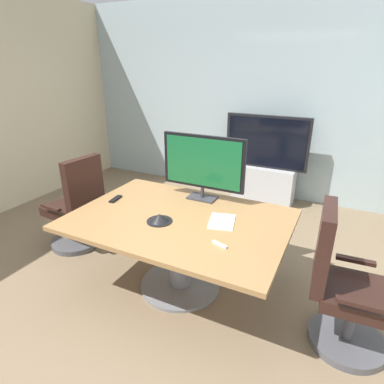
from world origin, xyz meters
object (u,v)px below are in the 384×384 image
object	(u,v)px
conference_table	(180,235)
office_chair_left	(77,211)
tv_monitor	(203,164)
wall_display_unit	(264,174)
remote_control	(116,199)
conference_phone	(159,218)
office_chair_right	(342,291)

from	to	relation	value
conference_table	office_chair_left	world-z (taller)	office_chair_left
tv_monitor	office_chair_left	bearing A→B (deg)	-164.58
wall_display_unit	remote_control	world-z (taller)	wall_display_unit
tv_monitor	remote_control	xyz separation A→B (m)	(-0.76, -0.42, -0.35)
conference_phone	remote_control	xyz separation A→B (m)	(-0.64, 0.20, -0.02)
office_chair_left	wall_display_unit	world-z (taller)	wall_display_unit
office_chair_left	wall_display_unit	bearing A→B (deg)	150.88
office_chair_left	conference_table	bearing A→B (deg)	90.73
conference_table	tv_monitor	bearing A→B (deg)	89.65
conference_phone	remote_control	bearing A→B (deg)	162.35
conference_table	tv_monitor	size ratio (longest dim) A/B	2.24
tv_monitor	remote_control	size ratio (longest dim) A/B	4.94
wall_display_unit	remote_control	distance (m)	2.48
conference_table	conference_phone	size ratio (longest dim) A/B	8.54
office_chair_left	wall_display_unit	distance (m)	2.71
conference_phone	office_chair_left	bearing A→B (deg)	168.61
tv_monitor	wall_display_unit	distance (m)	1.97
office_chair_left	conference_phone	distance (m)	1.31
office_chair_right	wall_display_unit	xyz separation A→B (m)	(-1.20, 2.39, -0.01)
office_chair_right	remote_control	distance (m)	2.14
conference_table	office_chair_right	distance (m)	1.37
wall_display_unit	conference_phone	world-z (taller)	wall_display_unit
tv_monitor	wall_display_unit	xyz separation A→B (m)	(0.16, 1.86, -0.64)
tv_monitor	wall_display_unit	size ratio (longest dim) A/B	0.64
wall_display_unit	office_chair_right	bearing A→B (deg)	-63.38
office_chair_left	remote_control	bearing A→B (deg)	90.70
conference_table	remote_control	bearing A→B (deg)	175.51
office_chair_left	remote_control	xyz separation A→B (m)	(0.61, -0.05, 0.28)
office_chair_left	wall_display_unit	size ratio (longest dim) A/B	0.83
conference_phone	conference_table	bearing A→B (deg)	51.57
office_chair_left	remote_control	size ratio (longest dim) A/B	6.41
office_chair_right	conference_phone	distance (m)	1.51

